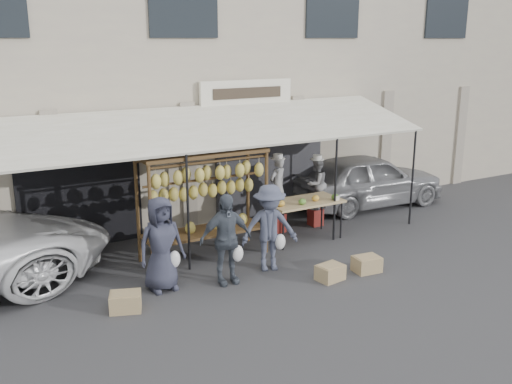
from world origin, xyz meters
The scene contains 16 objects.
ground_plane centered at (0.00, 0.00, 0.00)m, with size 90.00×90.00×0.00m, color #2D2D30.
shophouse centered at (0.00, 6.50, 3.65)m, with size 24.00×6.15×7.30m.
awning centered at (0.01, 2.28, 2.57)m, with size 10.00×2.35×2.92m.
banana_rack centered at (-0.47, 1.56, 1.57)m, with size 2.60×0.90×2.24m.
produce_table centered at (1.93, 1.50, 0.86)m, with size 1.70×0.90×1.04m.
vendor_left centered at (1.68, 2.25, 1.12)m, with size 0.48×0.32×1.33m, color gray.
vendor_right centered at (2.74, 2.20, 1.04)m, with size 0.61×0.47×1.25m, color gray.
customer_left centered at (-1.78, 0.54, 0.86)m, with size 0.85×0.55×1.73m, color #2E3041.
customer_mid centered at (-0.65, 0.24, 0.85)m, with size 1.00×0.42×1.70m, color #464E5A.
customer_right centered at (0.36, 0.38, 0.86)m, with size 1.11×0.64×1.71m, color #43485C.
stool_left centered at (1.68, 2.25, 0.23)m, with size 0.32×0.32×0.45m, color maroon.
stool_right centered at (2.74, 2.20, 0.21)m, with size 0.29×0.29×0.41m, color maroon.
crate_near_a centered at (1.10, -0.61, 0.15)m, with size 0.49×0.37×0.29m, color tan.
crate_near_b centered at (1.96, -0.63, 0.15)m, with size 0.50×0.38×0.30m, color tan.
crate_far centered at (-2.62, 0.05, 0.15)m, with size 0.51×0.39×0.31m, color tan.
sedan centered at (4.90, 2.91, 0.73)m, with size 1.72×4.27×1.46m, color gray.
Camera 1 is at (-4.97, -8.58, 4.38)m, focal length 40.00 mm.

